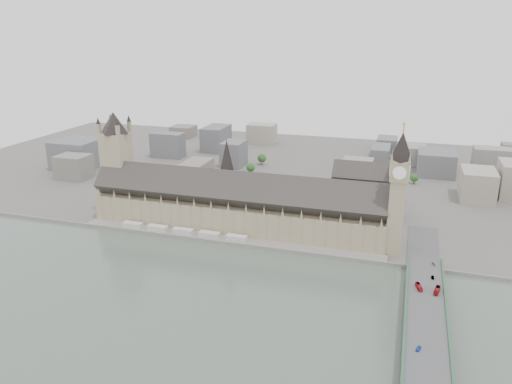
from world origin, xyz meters
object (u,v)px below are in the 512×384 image
(palace_of_westminster, at_px, (236,206))
(red_bus_south, at_px, (437,290))
(elizabeth_tower, at_px, (398,185))
(victoria_tower, at_px, (117,159))
(red_bus_north, at_px, (419,287))
(car_silver, at_px, (433,277))
(westminster_abbey, at_px, (370,190))
(car_blue, at_px, (418,348))
(car_approach, at_px, (434,264))
(westminster_bridge, at_px, (425,315))

(palace_of_westminster, height_order, red_bus_south, palace_of_westminster)
(palace_of_westminster, bearing_deg, elizabeth_tower, -4.85)
(victoria_tower, height_order, red_bus_south, victoria_tower)
(palace_of_westminster, distance_m, red_bus_north, 179.02)
(red_bus_north, xyz_separation_m, car_silver, (9.07, 17.71, -0.66))
(red_bus_north, distance_m, car_silver, 19.90)
(red_bus_south, bearing_deg, car_silver, 106.65)
(palace_of_westminster, xyz_separation_m, westminster_abbey, (110.92, 75.30, 2.38))
(car_blue, distance_m, car_approach, 108.96)
(victoria_tower, distance_m, car_approach, 297.80)
(red_bus_south, bearing_deg, car_approach, 101.39)
(red_bus_north, bearing_deg, westminster_bridge, -94.36)
(car_approach, bearing_deg, elizabeth_tower, 116.67)
(elizabeth_tower, xyz_separation_m, car_approach, (30.07, -32.81, -47.19))
(elizabeth_tower, relative_size, car_approach, 24.17)
(westminster_abbey, relative_size, red_bus_north, 6.68)
(palace_of_westminster, bearing_deg, red_bus_north, -28.05)
(westminster_bridge, xyz_separation_m, westminster_abbey, (-51.08, 182.50, 19.96))
(palace_of_westminster, relative_size, red_bus_north, 26.02)
(car_approach, bearing_deg, palace_of_westminster, 149.33)
(victoria_tower, relative_size, westminster_abbey, 1.47)
(westminster_bridge, bearing_deg, palace_of_westminster, 146.51)
(palace_of_westminster, xyz_separation_m, car_approach, (168.07, -44.51, -11.81))
(palace_of_westminster, height_order, car_blue, palace_of_westminster)
(elizabeth_tower, xyz_separation_m, red_bus_north, (19.70, -72.32, -46.42))
(red_bus_south, relative_size, car_blue, 2.37)
(westminster_bridge, distance_m, car_approach, 63.25)
(westminster_bridge, relative_size, car_blue, 67.85)
(elizabeth_tower, height_order, car_blue, elizabeth_tower)
(westminster_abbey, bearing_deg, car_silver, -68.48)
(westminster_abbey, relative_size, car_blue, 14.20)
(victoria_tower, relative_size, car_blue, 20.88)
(red_bus_north, xyz_separation_m, car_blue, (-0.17, -68.93, -0.60))
(westminster_abbey, distance_m, car_blue, 233.38)
(westminster_bridge, xyz_separation_m, red_bus_north, (-4.30, 23.18, 6.54))
(elizabeth_tower, distance_m, westminster_abbey, 96.91)
(car_blue, height_order, car_approach, car_blue)
(westminster_abbey, distance_m, car_approach, 133.50)
(car_silver, bearing_deg, car_blue, -98.68)
(palace_of_westminster, xyz_separation_m, car_blue, (157.52, -152.96, -11.64))
(red_bus_north, bearing_deg, car_blue, -105.03)
(red_bus_north, bearing_deg, red_bus_south, -23.24)
(red_bus_north, distance_m, car_approach, 40.86)
(elizabeth_tower, height_order, car_silver, elizabeth_tower)
(victoria_tower, relative_size, red_bus_south, 8.81)
(westminster_bridge, relative_size, westminster_abbey, 4.78)
(elizabeth_tower, relative_size, westminster_abbey, 1.58)
(palace_of_westminster, height_order, victoria_tower, victoria_tower)
(elizabeth_tower, distance_m, car_approach, 64.87)
(palace_of_westminster, bearing_deg, westminster_bridge, -33.49)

